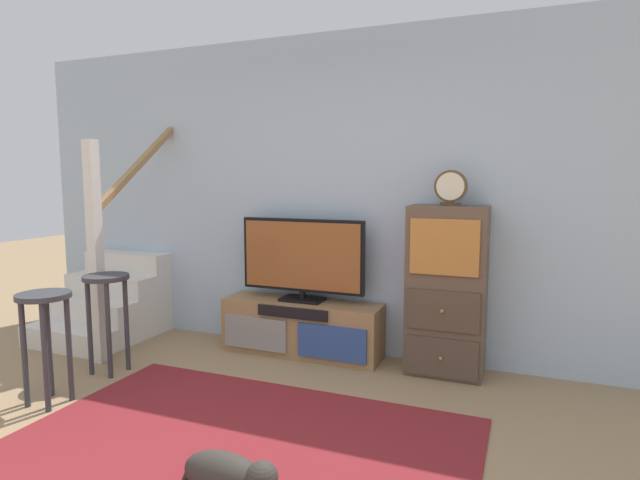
{
  "coord_description": "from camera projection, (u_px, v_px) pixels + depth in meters",
  "views": [
    {
      "loc": [
        1.46,
        -1.73,
        1.5
      ],
      "look_at": [
        0.06,
        1.72,
        1.05
      ],
      "focal_mm": 29.06,
      "sensor_mm": 36.0,
      "label": 1
    }
  ],
  "objects": [
    {
      "name": "back_wall",
      "position": [
        346.0,
        196.0,
        4.42
      ],
      "size": [
        6.4,
        0.12,
        2.7
      ],
      "primitive_type": "cube",
      "color": "#A8BCD1",
      "rests_on": "ground_plane"
    },
    {
      "name": "area_rug",
      "position": [
        234.0,
        449.0,
        2.87
      ],
      "size": [
        2.6,
        1.8,
        0.01
      ],
      "primitive_type": "cube",
      "color": "maroon",
      "rests_on": "ground_plane"
    },
    {
      "name": "media_console",
      "position": [
        301.0,
        328.0,
        4.42
      ],
      "size": [
        1.38,
        0.38,
        0.46
      ],
      "color": "#997047",
      "rests_on": "ground_plane"
    },
    {
      "name": "television",
      "position": [
        302.0,
        257.0,
        4.37
      ],
      "size": [
        1.09,
        0.22,
        0.7
      ],
      "color": "black",
      "rests_on": "media_console"
    },
    {
      "name": "side_cabinet",
      "position": [
        446.0,
        291.0,
        3.93
      ],
      "size": [
        0.58,
        0.38,
        1.3
      ],
      "color": "brown",
      "rests_on": "ground_plane"
    },
    {
      "name": "desk_clock",
      "position": [
        451.0,
        188.0,
        3.82
      ],
      "size": [
        0.24,
        0.08,
        0.26
      ],
      "color": "#4C3823",
      "rests_on": "side_cabinet"
    },
    {
      "name": "staircase",
      "position": [
        124.0,
        293.0,
        5.13
      ],
      "size": [
        1.0,
        1.36,
        2.2
      ],
      "color": "silver",
      "rests_on": "ground_plane"
    },
    {
      "name": "bar_stool_near",
      "position": [
        45.0,
        323.0,
        3.4
      ],
      "size": [
        0.34,
        0.34,
        0.75
      ],
      "color": "#333338",
      "rests_on": "ground_plane"
    },
    {
      "name": "bar_stool_far",
      "position": [
        107.0,
        301.0,
        3.96
      ],
      "size": [
        0.34,
        0.34,
        0.77
      ],
      "color": "#333338",
      "rests_on": "ground_plane"
    },
    {
      "name": "dog",
      "position": [
        229.0,
        476.0,
        2.42
      ],
      "size": [
        0.54,
        0.23,
        0.23
      ],
      "color": "#332D28",
      "rests_on": "ground_plane"
    }
  ]
}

